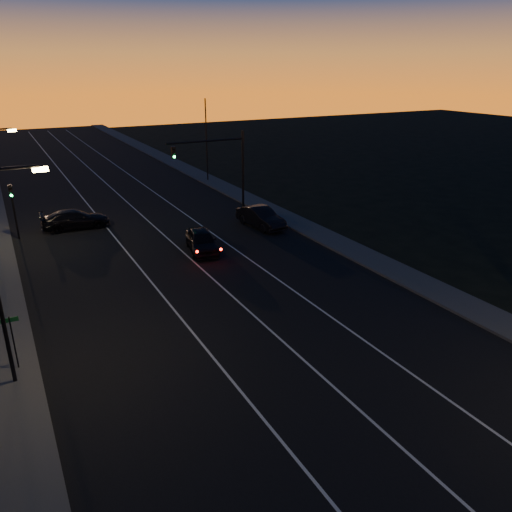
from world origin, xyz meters
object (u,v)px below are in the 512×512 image
right_car (261,217)px  signal_mast (218,158)px  cross_car (75,219)px  lead_car (202,241)px

right_car → signal_mast: bearing=99.6°
signal_mast → right_car: signal_mast is taller
right_car → cross_car: 14.91m
signal_mast → lead_car: signal_mast is taller
signal_mast → right_car: (1.00, -5.93, -3.96)m
right_car → cross_car: (-13.34, 6.65, -0.05)m
right_car → cross_car: size_ratio=0.95×
cross_car → lead_car: bearing=-54.4°
lead_car → cross_car: bearing=125.6°
signal_mast → cross_car: signal_mast is taller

